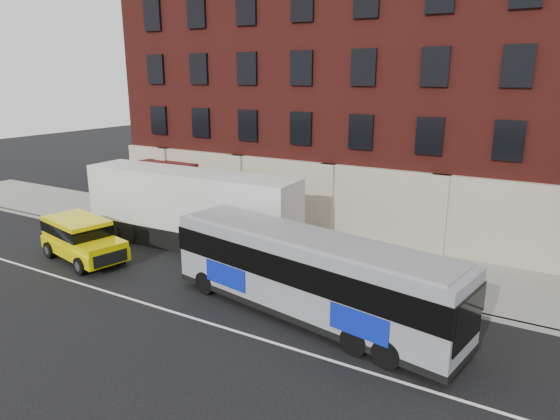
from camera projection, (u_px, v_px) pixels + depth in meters
The scene contains 9 objects.
ground at pixel (187, 325), 17.96m from camera, with size 120.00×120.00×0.00m, color black.
sidewalk at pixel (303, 250), 25.43m from camera, with size 60.00×6.00×0.15m, color #9A978C.
kerb at pixel (273, 269), 22.94m from camera, with size 60.00×0.25×0.15m, color #9A978C.
lane_line at pixel (196, 319), 18.37m from camera, with size 60.00×0.12×0.01m, color white.
building at pixel (365, 96), 30.08m from camera, with size 30.00×12.10×15.00m.
sign_pole at pixel (140, 215), 26.85m from camera, with size 0.30×0.20×2.50m.
city_bus at pixel (309, 273), 18.09m from camera, with size 12.01×4.52×3.22m.
yellow_suv at pixel (81, 237), 24.14m from camera, with size 5.43×3.11×2.02m.
shipping_container at pixel (190, 210), 25.80m from camera, with size 12.14×2.92×4.02m.
Camera 1 is at (11.12, -12.32, 8.71)m, focal length 31.78 mm.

